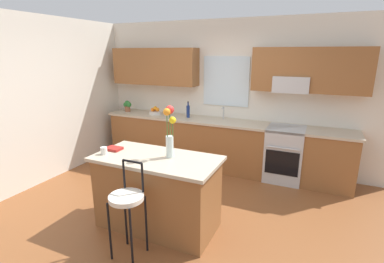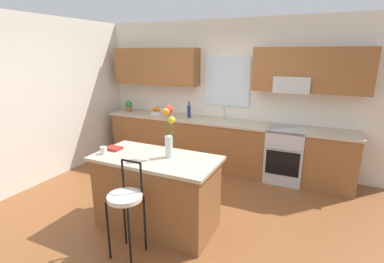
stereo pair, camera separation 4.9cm
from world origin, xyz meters
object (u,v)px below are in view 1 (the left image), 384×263
Objects in this scene: mug_ceramic at (104,151)px; cookbook at (114,149)px; bar_stool_near at (127,202)px; fruit_bowl_oranges at (155,111)px; bottle_olive_oil at (188,111)px; oven_range at (284,154)px; kitchen_island at (157,192)px; potted_plant_small at (127,105)px; flower_vase at (170,130)px.

mug_ceramic reaches higher than cookbook.
bar_stool_near is 4.34× the size of fruit_bowl_oranges.
bottle_olive_oil is at bearing 101.75° from bar_stool_near.
kitchen_island is at bearing -121.04° from oven_range.
bottle_olive_oil reaches higher than potted_plant_small.
oven_range is at bearing 64.93° from bar_stool_near.
cookbook reaches higher than kitchen_island.
flower_vase reaches higher than oven_range.
bottle_olive_oil reaches higher than cookbook.
kitchen_island is at bearing -153.56° from flower_vase.
bar_stool_near is at bearing -90.00° from kitchen_island.
flower_vase reaches higher than kitchen_island.
cookbook is (-0.63, 0.60, 0.30)m from bar_stool_near.
potted_plant_small is at bearing 126.07° from bar_stool_near.
bar_stool_near is at bearing -33.72° from mug_ceramic.
kitchen_island is at bearing -0.53° from cookbook.
mug_ceramic is 0.40× the size of potted_plant_small.
mug_ceramic is 2.63m from potted_plant_small.
bar_stool_near is at bearing -102.60° from flower_vase.
bar_stool_near is 2.78m from bottle_olive_oil.
kitchen_island is 6.29× the size of fruit_bowl_oranges.
flower_vase is (-1.10, -2.00, 0.79)m from oven_range.
potted_plant_small reaches higher than fruit_bowl_oranges.
flower_vase is at bearing -118.78° from oven_range.
bar_stool_near reaches higher than oven_range.
kitchen_island is 4.93× the size of bottle_olive_oil.
potted_plant_small is (-2.11, 2.03, -0.20)m from flower_vase.
fruit_bowl_oranges is at bearing 107.42° from cookbook.
cookbook is 0.88× the size of potted_plant_small.
bottle_olive_oil reaches higher than oven_range.
cookbook is at bearing -132.22° from oven_range.
oven_range is 2.42m from kitchen_island.
bar_stool_near is 3.36m from potted_plant_small.
flower_vase reaches higher than bottle_olive_oil.
cookbook reaches higher than oven_range.
cookbook is (0.00, 0.18, -0.03)m from mug_ceramic.
bottle_olive_oil is at bearing -0.21° from fruit_bowl_oranges.
flower_vase is 2.50m from fruit_bowl_oranges.
mug_ceramic is (-0.63, -0.17, 0.50)m from kitchen_island.
mug_ceramic reaches higher than oven_range.
kitchen_island is (-1.25, -2.08, 0.00)m from oven_range.
flower_vase is at bearing 17.52° from mug_ceramic.
potted_plant_small is at bearing 136.20° from flower_vase.
bottle_olive_oil is (-0.56, 2.10, 0.58)m from kitchen_island.
flower_vase reaches higher than fruit_bowl_oranges.
bottle_olive_oil is at bearing 179.22° from oven_range.
oven_range is at bearing -0.44° from potted_plant_small.
cookbook is (-0.63, 0.01, 0.47)m from kitchen_island.
fruit_bowl_oranges is (-0.65, 2.27, 0.01)m from mug_ceramic.
fruit_bowl_oranges is (-1.44, 2.03, -0.28)m from flower_vase.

